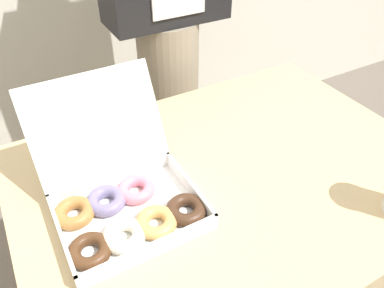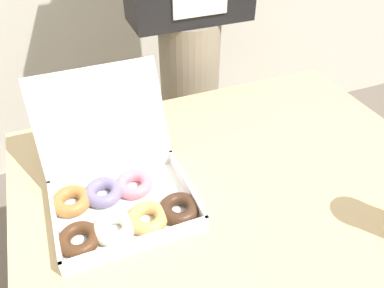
% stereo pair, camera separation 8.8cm
% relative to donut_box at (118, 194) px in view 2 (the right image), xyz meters
% --- Properties ---
extents(table, '(1.08, 0.80, 0.70)m').
position_rel_donut_box_xyz_m(table, '(0.30, -0.00, -0.39)').
color(table, tan).
rests_on(table, ground_plane).
extents(donut_box, '(0.33, 0.36, 0.26)m').
position_rel_donut_box_xyz_m(donut_box, '(0.00, 0.00, 0.00)').
color(donut_box, white).
rests_on(donut_box, table).
extents(person_customer, '(0.42, 0.23, 1.65)m').
position_rel_donut_box_xyz_m(person_customer, '(0.42, 0.62, 0.16)').
color(person_customer, gray).
rests_on(person_customer, ground_plane).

